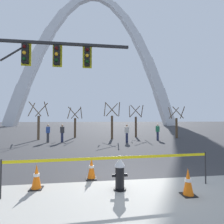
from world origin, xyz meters
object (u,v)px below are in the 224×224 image
at_px(traffic_cone_mid_sidewalk, 91,168).
at_px(pedestrian_walking_left, 62,133).
at_px(fire_hydrant, 120,174).
at_px(traffic_cone_curb_edge, 36,177).
at_px(traffic_cone_by_hydrant, 188,182).
at_px(traffic_signal_gantry, 15,67).
at_px(monument_arch, 95,67).
at_px(pedestrian_near_trees, 48,133).
at_px(pedestrian_standing_center, 127,133).
at_px(pedestrian_walking_right, 158,132).

bearing_deg(traffic_cone_mid_sidewalk, pedestrian_walking_left, 103.85).
height_order(fire_hydrant, traffic_cone_curb_edge, fire_hydrant).
relative_size(traffic_cone_by_hydrant, traffic_signal_gantry, 0.09).
xyz_separation_m(fire_hydrant, traffic_cone_curb_edge, (-2.43, 0.38, -0.11)).
relative_size(traffic_cone_curb_edge, pedestrian_walking_left, 0.46).
relative_size(monument_arch, pedestrian_near_trees, 31.29).
height_order(traffic_cone_mid_sidewalk, traffic_signal_gantry, traffic_signal_gantry).
distance_m(monument_arch, pedestrian_standing_center, 40.34).
height_order(traffic_signal_gantry, pedestrian_walking_left, traffic_signal_gantry).
bearing_deg(traffic_cone_by_hydrant, fire_hydrant, 160.58).
height_order(traffic_signal_gantry, monument_arch, monument_arch).
bearing_deg(traffic_cone_mid_sidewalk, traffic_signal_gantry, 147.92).
bearing_deg(pedestrian_walking_left, pedestrian_standing_center, -8.45).
relative_size(pedestrian_walking_left, pedestrian_walking_right, 1.00).
xyz_separation_m(traffic_cone_mid_sidewalk, pedestrian_near_trees, (-3.65, 9.90, 0.46)).
relative_size(pedestrian_standing_center, pedestrian_walking_right, 1.00).
distance_m(traffic_cone_by_hydrant, pedestrian_walking_left, 12.57).
relative_size(traffic_cone_curb_edge, monument_arch, 0.01).
relative_size(traffic_signal_gantry, monument_arch, 0.16).
bearing_deg(pedestrian_walking_left, traffic_cone_by_hydrant, -66.55).
bearing_deg(pedestrian_walking_right, traffic_cone_mid_sidewalk, -122.83).
bearing_deg(pedestrian_walking_left, monument_arch, 83.69).
relative_size(fire_hydrant, pedestrian_walking_right, 0.62).
xyz_separation_m(pedestrian_walking_left, pedestrian_near_trees, (-1.23, 0.07, 0.00)).
xyz_separation_m(traffic_cone_mid_sidewalk, traffic_cone_curb_edge, (-1.63, -0.69, 0.00)).
height_order(traffic_cone_curb_edge, monument_arch, monument_arch).
bearing_deg(pedestrian_walking_right, traffic_cone_curb_edge, -127.05).
height_order(monument_arch, pedestrian_standing_center, monument_arch).
distance_m(fire_hydrant, traffic_cone_by_hydrant, 1.88).
distance_m(pedestrian_walking_left, pedestrian_standing_center, 5.72).
relative_size(traffic_cone_curb_edge, traffic_signal_gantry, 0.09).
relative_size(traffic_cone_curb_edge, pedestrian_walking_right, 0.46).
height_order(traffic_cone_curb_edge, pedestrian_walking_right, pedestrian_walking_right).
distance_m(fire_hydrant, traffic_cone_mid_sidewalk, 1.34).
bearing_deg(traffic_signal_gantry, pedestrian_walking_left, 82.69).
distance_m(monument_arch, pedestrian_near_trees, 39.83).
bearing_deg(traffic_cone_by_hydrant, monument_arch, 91.25).
height_order(traffic_cone_curb_edge, pedestrian_near_trees, pedestrian_near_trees).
distance_m(traffic_cone_mid_sidewalk, monument_arch, 48.82).
xyz_separation_m(traffic_signal_gantry, monument_arch, (4.95, 43.53, 13.13)).
bearing_deg(traffic_cone_curb_edge, pedestrian_standing_center, 63.34).
bearing_deg(traffic_signal_gantry, traffic_cone_curb_edge, -57.82).
xyz_separation_m(traffic_cone_mid_sidewalk, pedestrian_standing_center, (3.23, 8.99, 0.46)).
bearing_deg(monument_arch, traffic_cone_by_hydrant, -88.75).
height_order(traffic_cone_by_hydrant, traffic_cone_mid_sidewalk, same).
xyz_separation_m(pedestrian_walking_left, pedestrian_walking_right, (8.94, 0.27, 0.00)).
bearing_deg(traffic_cone_mid_sidewalk, traffic_cone_curb_edge, -156.99).
bearing_deg(traffic_cone_curb_edge, pedestrian_walking_left, 94.31).
bearing_deg(pedestrian_walking_left, traffic_cone_curb_edge, -85.69).
relative_size(traffic_signal_gantry, pedestrian_walking_right, 4.92).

